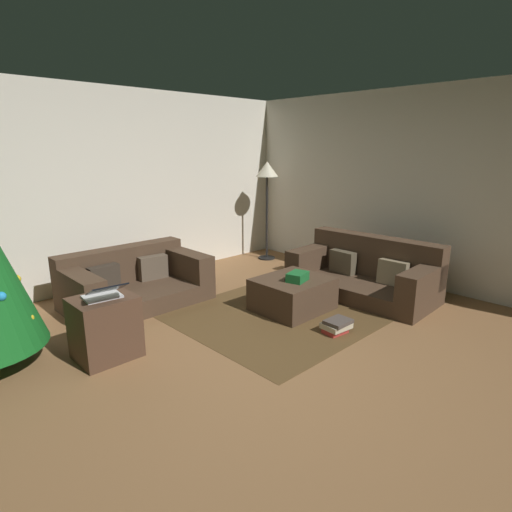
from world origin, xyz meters
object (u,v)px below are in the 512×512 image
(ottoman, at_px, (293,294))
(laptop, at_px, (104,294))
(gift_box, at_px, (298,277))
(side_table, at_px, (105,328))
(couch_left, at_px, (133,282))
(couch_right, at_px, (366,273))
(book_stack, at_px, (337,326))
(tv_remote, at_px, (292,280))
(corner_lamp, at_px, (267,177))

(ottoman, bearing_deg, laptop, 170.62)
(gift_box, distance_m, side_table, 2.10)
(couch_left, relative_size, side_table, 2.85)
(ottoman, height_order, gift_box, gift_box)
(couch_right, distance_m, ottoman, 1.12)
(book_stack, bearing_deg, laptop, 150.56)
(tv_remote, relative_size, corner_lamp, 0.10)
(laptop, bearing_deg, tv_remote, -11.24)
(laptop, height_order, corner_lamp, corner_lamp)
(gift_box, distance_m, corner_lamp, 2.58)
(gift_box, distance_m, tv_remote, 0.07)
(couch_left, height_order, laptop, laptop)
(gift_box, relative_size, laptop, 0.59)
(couch_left, relative_size, ottoman, 1.99)
(tv_remote, relative_size, laptop, 0.38)
(ottoman, bearing_deg, book_stack, -102.32)
(couch_right, bearing_deg, laptop, 76.59)
(laptop, distance_m, corner_lamp, 3.87)
(side_table, bearing_deg, laptop, -96.43)
(couch_right, height_order, gift_box, couch_right)
(laptop, bearing_deg, gift_box, -12.04)
(corner_lamp, bearing_deg, ottoman, -127.83)
(corner_lamp, bearing_deg, book_stack, -121.63)
(couch_left, relative_size, laptop, 3.86)
(couch_right, bearing_deg, book_stack, 107.76)
(gift_box, height_order, side_table, side_table)
(laptop, distance_m, book_stack, 2.26)
(couch_left, bearing_deg, tv_remote, 126.24)
(couch_left, height_order, book_stack, couch_left)
(tv_remote, height_order, side_table, side_table)
(ottoman, height_order, tv_remote, tv_remote)
(couch_left, bearing_deg, ottoman, 129.06)
(side_table, xyz_separation_m, corner_lamp, (3.48, 1.42, 1.09))
(couch_right, xyz_separation_m, side_table, (-3.15, 0.69, 0.01))
(couch_left, bearing_deg, laptop, 53.67)
(gift_box, relative_size, corner_lamp, 0.15)
(laptop, relative_size, book_stack, 1.44)
(couch_right, relative_size, ottoman, 2.24)
(ottoman, relative_size, tv_remote, 5.07)
(tv_remote, height_order, book_stack, tv_remote)
(couch_right, xyz_separation_m, laptop, (-3.16, 0.63, 0.35))
(couch_right, xyz_separation_m, corner_lamp, (0.33, 2.11, 1.10))
(couch_right, bearing_deg, gift_box, 78.00)
(book_stack, bearing_deg, ottoman, 77.68)
(book_stack, xyz_separation_m, corner_lamp, (1.58, 2.56, 1.29))
(couch_left, bearing_deg, gift_box, 126.67)
(ottoman, distance_m, side_table, 2.11)
(side_table, bearing_deg, ottoman, -11.05)
(couch_right, height_order, laptop, laptop)
(ottoman, xyz_separation_m, side_table, (-2.07, 0.40, 0.10))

